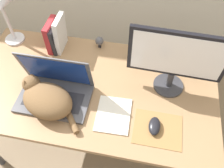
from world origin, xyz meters
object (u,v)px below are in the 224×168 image
object	(u,v)px
desk_lamp	(5,11)
laptop	(55,90)
book_row	(56,35)
cat	(46,99)
webcam	(99,41)
external_monitor	(176,59)
notepad	(113,115)
computer_mouse	(155,126)

from	to	relation	value
desk_lamp	laptop	bearing A→B (deg)	-42.11
book_row	desk_lamp	bearing A→B (deg)	-175.91
cat	book_row	size ratio (longest dim) A/B	1.54
laptop	webcam	distance (m)	0.46
external_monitor	notepad	distance (m)	0.44
laptop	external_monitor	bearing A→B (deg)	17.00
external_monitor	computer_mouse	bearing A→B (deg)	-101.15
cat	webcam	distance (m)	0.54
computer_mouse	book_row	xyz separation A→B (m)	(-0.68, 0.47, 0.08)
book_row	webcam	xyz separation A→B (m)	(0.27, 0.06, -0.05)
desk_lamp	webcam	distance (m)	0.59
laptop	cat	distance (m)	0.08
webcam	notepad	bearing A→B (deg)	-69.09
computer_mouse	webcam	world-z (taller)	webcam
desk_lamp	notepad	distance (m)	0.89
computer_mouse	notepad	xyz separation A→B (m)	(-0.22, 0.03, -0.02)
desk_lamp	external_monitor	bearing A→B (deg)	-9.34
cat	desk_lamp	xyz separation A→B (m)	(-0.38, 0.43, 0.19)
laptop	computer_mouse	size ratio (longest dim) A/B	3.80
notepad	webcam	bearing A→B (deg)	110.91
computer_mouse	notepad	world-z (taller)	computer_mouse
webcam	desk_lamp	bearing A→B (deg)	-172.11
book_row	laptop	bearing A→B (deg)	-73.20
book_row	webcam	world-z (taller)	book_row
computer_mouse	external_monitor	bearing A→B (deg)	78.85
external_monitor	webcam	distance (m)	0.55
laptop	computer_mouse	xyz separation A→B (m)	(0.56, -0.10, -0.03)
laptop	webcam	world-z (taller)	laptop
webcam	cat	bearing A→B (deg)	-108.43
cat	desk_lamp	bearing A→B (deg)	131.06
cat	computer_mouse	distance (m)	0.58
laptop	desk_lamp	world-z (taller)	desk_lamp
webcam	laptop	bearing A→B (deg)	-109.55
laptop	notepad	bearing A→B (deg)	-10.66
laptop	computer_mouse	bearing A→B (deg)	-9.93
desk_lamp	computer_mouse	bearing A→B (deg)	-25.41
cat	book_row	xyz separation A→B (m)	(-0.10, 0.45, 0.03)
laptop	notepad	world-z (taller)	laptop
external_monitor	notepad	world-z (taller)	external_monitor
webcam	external_monitor	bearing A→B (deg)	-27.47
laptop	desk_lamp	size ratio (longest dim) A/B	1.02
laptop	external_monitor	world-z (taller)	external_monitor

